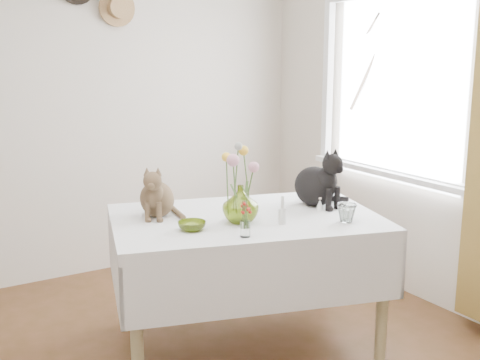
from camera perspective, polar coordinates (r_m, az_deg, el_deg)
room at (r=2.62m, az=-3.36°, el=1.44°), size 4.08×4.58×2.58m
window at (r=4.43m, az=14.53°, el=7.40°), size 0.12×1.52×1.32m
dining_table at (r=3.51m, az=0.54°, el=-6.59°), size 1.72×1.36×0.81m
tabby_cat at (r=3.45m, az=-7.90°, el=-0.90°), size 0.32×0.33×0.31m
black_cat at (r=3.68m, az=7.12°, el=0.41°), size 0.30×0.35×0.37m
flower_vase at (r=3.30m, az=0.05°, el=-2.29°), size 0.22×0.22×0.21m
green_bowl at (r=3.19m, az=-4.58°, el=-4.35°), size 0.16×0.16×0.05m
drinking_glass at (r=3.38m, az=10.06°, el=-3.07°), size 0.14×0.14×0.10m
candlestick at (r=3.29m, az=4.04°, el=-3.29°), size 0.04×0.04×0.16m
berry_jar at (r=3.05m, az=0.51°, el=-3.72°), size 0.05×0.05×0.21m
porcelain_figurine at (r=3.61m, az=7.58°, el=-2.21°), size 0.05×0.05×0.09m
flower_bouquet at (r=3.26m, az=-0.08°, el=1.82°), size 0.17×0.12×0.39m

